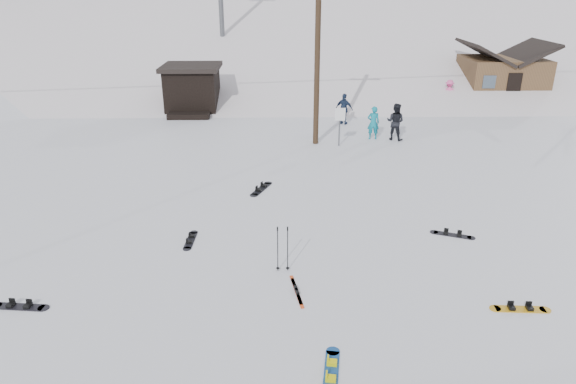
{
  "coord_description": "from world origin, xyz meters",
  "views": [
    {
      "loc": [
        0.25,
        -10.09,
        7.39
      ],
      "look_at": [
        0.49,
        4.39,
        1.4
      ],
      "focal_mm": 32.0,
      "sensor_mm": 36.0,
      "label": 1
    }
  ],
  "objects_px": {
    "hero_skis": "(297,291)",
    "hero_snowboard": "(331,372)",
    "utility_pole": "(318,45)",
    "cabin": "(502,77)"
  },
  "relations": [
    {
      "from": "utility_pole",
      "to": "hero_snowboard",
      "type": "xyz_separation_m",
      "value": [
        -0.73,
        -15.88,
        -4.65
      ]
    },
    {
      "from": "utility_pole",
      "to": "hero_skis",
      "type": "height_order",
      "value": "utility_pole"
    },
    {
      "from": "utility_pole",
      "to": "cabin",
      "type": "bearing_deg",
      "value": 37.56
    },
    {
      "from": "hero_skis",
      "to": "utility_pole",
      "type": "bearing_deg",
      "value": 74.61
    },
    {
      "from": "cabin",
      "to": "hero_skis",
      "type": "distance_m",
      "value": 27.07
    },
    {
      "from": "hero_skis",
      "to": "hero_snowboard",
      "type": "bearing_deg",
      "value": -87.84
    },
    {
      "from": "utility_pole",
      "to": "hero_skis",
      "type": "xyz_separation_m",
      "value": [
        -1.34,
        -12.92,
        -4.66
      ]
    },
    {
      "from": "utility_pole",
      "to": "hero_snowboard",
      "type": "distance_m",
      "value": 16.57
    },
    {
      "from": "cabin",
      "to": "hero_skis",
      "type": "height_order",
      "value": "cabin"
    },
    {
      "from": "hero_snowboard",
      "to": "hero_skis",
      "type": "relative_size",
      "value": 1.05
    }
  ]
}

